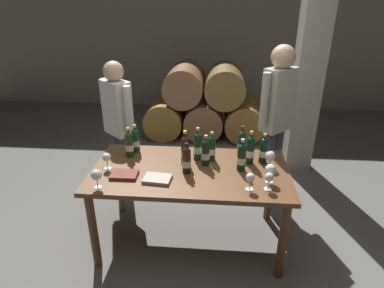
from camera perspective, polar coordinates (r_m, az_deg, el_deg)
name	(u,v)px	position (r m, az deg, el deg)	size (l,w,h in m)	color
ground_plane	(190,238)	(3.29, -0.30, -16.05)	(14.00, 14.00, 0.00)	#66635E
cellar_back_wall	(209,35)	(6.73, 3.01, 18.28)	(10.00, 0.24, 2.80)	gray
barrel_stack	(204,104)	(5.34, 2.18, 6.92)	(1.86, 0.90, 1.15)	brown
stone_pillar	(309,70)	(4.31, 19.59, 11.95)	(0.32, 0.32, 2.60)	gray
dining_table	(190,178)	(2.90, -0.33, -5.98)	(1.70, 0.90, 0.76)	brown
wine_bottle_0	(136,140)	(3.17, -9.75, 0.69)	(0.07, 0.07, 0.27)	#19381E
wine_bottle_1	(129,144)	(3.08, -10.82, -0.01)	(0.07, 0.07, 0.29)	#19381E
wine_bottle_2	(242,157)	(2.82, 8.59, -2.21)	(0.07, 0.07, 0.29)	black
wine_bottle_3	(185,150)	(2.88, -1.21, -1.05)	(0.07, 0.07, 0.32)	black
wine_bottle_4	(211,148)	(2.97, 3.40, -0.67)	(0.07, 0.07, 0.27)	#19381E
wine_bottle_5	(198,146)	(2.97, 0.98, -0.34)	(0.07, 0.07, 0.31)	#19381E
wine_bottle_6	(263,150)	(2.99, 12.28, -1.00)	(0.07, 0.07, 0.28)	black
wine_bottle_7	(242,143)	(3.06, 8.62, 0.14)	(0.07, 0.07, 0.30)	#19381E
wine_bottle_8	(250,150)	(2.94, 10.04, -0.98)	(0.07, 0.07, 0.31)	black
wine_bottle_9	(187,160)	(2.75, -0.95, -2.76)	(0.07, 0.07, 0.27)	black
wine_bottle_10	(206,152)	(2.88, 2.38, -1.43)	(0.07, 0.07, 0.28)	black
wine_glass_0	(96,175)	(2.65, -16.24, -5.23)	(0.08, 0.08, 0.16)	white
wine_glass_1	(107,158)	(2.91, -14.59, -2.32)	(0.07, 0.07, 0.15)	white
wine_glass_2	(270,156)	(2.90, 13.38, -2.09)	(0.09, 0.09, 0.16)	white
wine_glass_3	(250,178)	(2.56, 10.04, -5.86)	(0.07, 0.07, 0.14)	white
wine_glass_4	(270,170)	(2.69, 13.44, -4.39)	(0.09, 0.09, 0.16)	white
wine_glass_5	(269,178)	(2.60, 13.20, -5.75)	(0.07, 0.07, 0.14)	white
tasting_notebook	(157,179)	(2.70, -6.03, -6.03)	(0.22, 0.16, 0.03)	#B2A893
leather_ledger	(124,175)	(2.80, -11.66, -5.23)	(0.22, 0.16, 0.03)	brown
sommelier_presenting	(277,112)	(3.47, 14.50, 5.32)	(0.39, 0.36, 1.72)	#383842
taster_seated_left	(118,120)	(3.59, -12.66, 4.10)	(0.39, 0.35, 1.54)	#383842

